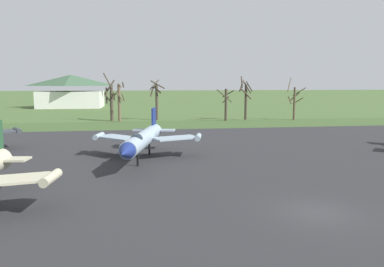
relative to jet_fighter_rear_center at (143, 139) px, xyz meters
name	(u,v)px	position (x,y,z in m)	size (l,w,h in m)	color
ground_plane	(317,213)	(8.72, -14.62, -1.95)	(600.00, 600.00, 0.00)	#425B2D
asphalt_apron	(244,160)	(8.72, -1.11, -1.93)	(73.46, 45.05, 0.05)	#28282B
grass_verge_strip	(194,124)	(8.72, 27.42, -1.92)	(133.46, 12.00, 0.06)	#395228
jet_fighter_rear_center	(143,139)	(0.00, 0.00, 0.00)	(10.01, 13.77, 4.25)	#8EA3B2
bare_tree_far_left	(111,99)	(-4.92, 35.71, 1.83)	(2.01, 2.70, 8.41)	#42382D
bare_tree_left_of_center	(119,101)	(-3.33, 33.65, 1.62)	(2.21, 2.20, 6.91)	brown
bare_tree_center	(156,98)	(3.13, 35.77, 1.97)	(2.73, 2.79, 7.29)	#42382D
bare_tree_right_of_center	(226,104)	(15.07, 32.11, 1.12)	(3.39, 3.42, 5.64)	#42382D
bare_tree_far_right	(245,97)	(18.95, 33.35, 2.13)	(2.53, 2.62, 7.89)	#42382D
bare_tree_backdrop_extra	(294,101)	(27.63, 32.12, 1.53)	(3.44, 2.76, 7.60)	brown
visitor_building	(71,91)	(-17.76, 73.81, 2.41)	(17.33, 13.11, 8.77)	silver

